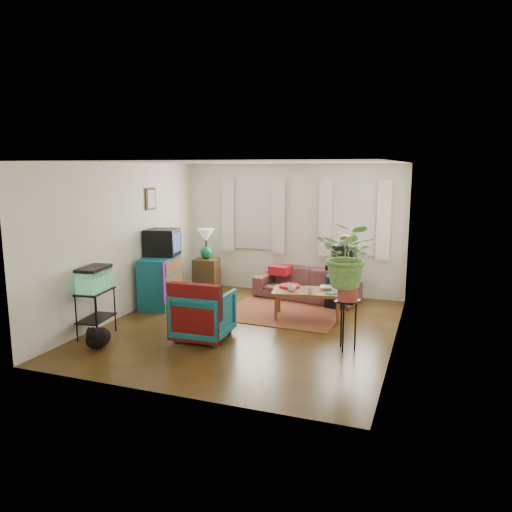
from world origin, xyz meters
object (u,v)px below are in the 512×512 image
at_px(side_table, 207,275).
at_px(aquarium_stand, 96,314).
at_px(dresser, 160,281).
at_px(plant_stand, 347,325).
at_px(armchair, 203,312).
at_px(sofa, 307,279).
at_px(coffee_table, 307,304).

relative_size(side_table, aquarium_stand, 0.96).
distance_m(dresser, aquarium_stand, 1.85).
xyz_separation_m(side_table, plant_stand, (3.29, -2.36, 0.02)).
bearing_deg(armchair, dresser, -43.63).
relative_size(sofa, dresser, 1.95).
xyz_separation_m(coffee_table, plant_stand, (0.89, -1.28, 0.12)).
height_order(dresser, coffee_table, dresser).
bearing_deg(plant_stand, armchair, -173.57).
bearing_deg(armchair, aquarium_stand, 15.39).
height_order(coffee_table, plant_stand, plant_stand).
xyz_separation_m(side_table, dresser, (-0.34, -1.24, 0.12)).
distance_m(side_table, dresser, 1.29).
xyz_separation_m(armchair, coffee_table, (1.21, 1.51, -0.16)).
bearing_deg(armchair, sofa, -110.47).
bearing_deg(aquarium_stand, armchair, 9.68).
height_order(aquarium_stand, plant_stand, plant_stand).
bearing_deg(armchair, coffee_table, -130.88).
height_order(dresser, armchair, dresser).
bearing_deg(side_table, dresser, -105.34).
xyz_separation_m(armchair, plant_stand, (2.09, 0.24, -0.04)).
distance_m(sofa, side_table, 2.09).
distance_m(dresser, armchair, 2.05).
height_order(armchair, plant_stand, armchair).
distance_m(sofa, coffee_table, 1.24).
relative_size(sofa, coffee_table, 1.71).
relative_size(coffee_table, plant_stand, 1.63).
bearing_deg(sofa, dresser, -141.04).
xyz_separation_m(side_table, coffee_table, (2.41, -1.08, -0.10)).
xyz_separation_m(dresser, armchair, (1.54, -1.36, -0.06)).
relative_size(aquarium_stand, plant_stand, 0.99).
bearing_deg(side_table, aquarium_stand, -96.47).
distance_m(side_table, aquarium_stand, 3.11).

